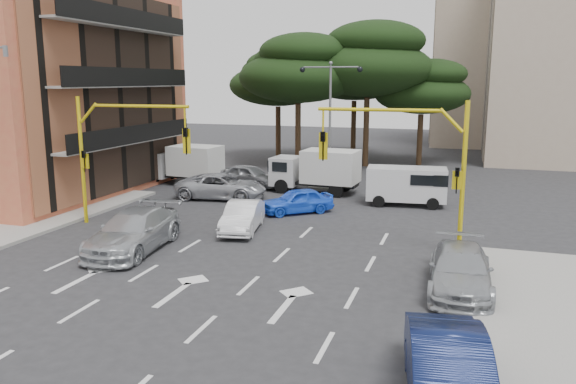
{
  "coord_description": "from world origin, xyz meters",
  "views": [
    {
      "loc": [
        8.69,
        -19.98,
        6.74
      ],
      "look_at": [
        0.82,
        4.46,
        1.6
      ],
      "focal_mm": 35.0,
      "sensor_mm": 36.0,
      "label": 1
    }
  ],
  "objects_px": {
    "car_silver_parked": "(460,270)",
    "car_silver_wagon": "(134,231)",
    "car_white_hatch": "(242,217)",
    "car_silver_cross_a": "(221,186)",
    "street_lamp_center": "(330,100)",
    "van_white": "(406,186)",
    "box_truck_b": "(315,171)",
    "car_navy_parked": "(449,373)",
    "box_truck_a": "(183,165)",
    "signal_mast_left": "(113,143)",
    "signal_mast_right": "(416,155)",
    "car_silver_cross_b": "(250,176)",
    "car_blue_compact": "(297,201)"
  },
  "relations": [
    {
      "from": "car_white_hatch",
      "to": "car_silver_cross_a",
      "type": "distance_m",
      "value": 7.27
    },
    {
      "from": "signal_mast_left",
      "to": "car_silver_cross_a",
      "type": "distance_m",
      "value": 8.01
    },
    {
      "from": "signal_mast_right",
      "to": "van_white",
      "type": "relative_size",
      "value": 1.42
    },
    {
      "from": "box_truck_a",
      "to": "box_truck_b",
      "type": "height_order",
      "value": "box_truck_b"
    },
    {
      "from": "signal_mast_left",
      "to": "car_silver_wagon",
      "type": "xyz_separation_m",
      "value": [
        2.97,
        -3.21,
        -3.08
      ]
    },
    {
      "from": "car_navy_parked",
      "to": "car_white_hatch",
      "type": "bearing_deg",
      "value": 119.93
    },
    {
      "from": "box_truck_a",
      "to": "car_silver_cross_a",
      "type": "bearing_deg",
      "value": -124.4
    },
    {
      "from": "signal_mast_right",
      "to": "street_lamp_center",
      "type": "xyz_separation_m",
      "value": [
        -6.8,
        14.01,
        1.54
      ]
    },
    {
      "from": "signal_mast_left",
      "to": "box_truck_a",
      "type": "bearing_deg",
      "value": 101.72
    },
    {
      "from": "car_white_hatch",
      "to": "box_truck_a",
      "type": "height_order",
      "value": "box_truck_a"
    },
    {
      "from": "car_silver_cross_b",
      "to": "box_truck_a",
      "type": "bearing_deg",
      "value": 108.72
    },
    {
      "from": "street_lamp_center",
      "to": "box_truck_a",
      "type": "xyz_separation_m",
      "value": [
        -9.0,
        -3.43,
        -4.14
      ]
    },
    {
      "from": "car_silver_cross_b",
      "to": "car_silver_parked",
      "type": "height_order",
      "value": "car_silver_cross_b"
    },
    {
      "from": "van_white",
      "to": "box_truck_b",
      "type": "height_order",
      "value": "box_truck_b"
    },
    {
      "from": "signal_mast_right",
      "to": "box_truck_a",
      "type": "bearing_deg",
      "value": 146.2
    },
    {
      "from": "signal_mast_left",
      "to": "car_white_hatch",
      "type": "distance_m",
      "value": 6.84
    },
    {
      "from": "car_blue_compact",
      "to": "car_silver_cross_a",
      "type": "xyz_separation_m",
      "value": [
        -5.19,
        2.04,
        0.08
      ]
    },
    {
      "from": "car_white_hatch",
      "to": "car_navy_parked",
      "type": "bearing_deg",
      "value": -61.77
    },
    {
      "from": "car_silver_parked",
      "to": "car_silver_wagon",
      "type": "bearing_deg",
      "value": 175.24
    },
    {
      "from": "car_blue_compact",
      "to": "van_white",
      "type": "distance_m",
      "value": 6.3
    },
    {
      "from": "car_silver_parked",
      "to": "box_truck_a",
      "type": "xyz_separation_m",
      "value": [
        -17.7,
        14.36,
        0.58
      ]
    },
    {
      "from": "street_lamp_center",
      "to": "car_silver_parked",
      "type": "distance_m",
      "value": 20.36
    },
    {
      "from": "street_lamp_center",
      "to": "van_white",
      "type": "xyz_separation_m",
      "value": [
        5.63,
        -5.38,
        -4.37
      ]
    },
    {
      "from": "car_silver_parked",
      "to": "box_truck_a",
      "type": "height_order",
      "value": "box_truck_a"
    },
    {
      "from": "car_white_hatch",
      "to": "car_silver_parked",
      "type": "relative_size",
      "value": 0.83
    },
    {
      "from": "car_silver_parked",
      "to": "box_truck_a",
      "type": "distance_m",
      "value": 22.8
    },
    {
      "from": "car_blue_compact",
      "to": "car_navy_parked",
      "type": "relative_size",
      "value": 0.8
    },
    {
      "from": "street_lamp_center",
      "to": "car_silver_cross_a",
      "type": "bearing_deg",
      "value": -123.98
    },
    {
      "from": "car_blue_compact",
      "to": "car_silver_cross_b",
      "type": "bearing_deg",
      "value": -179.17
    },
    {
      "from": "street_lamp_center",
      "to": "box_truck_b",
      "type": "distance_m",
      "value": 5.43
    },
    {
      "from": "van_white",
      "to": "box_truck_b",
      "type": "bearing_deg",
      "value": -113.36
    },
    {
      "from": "car_white_hatch",
      "to": "car_silver_wagon",
      "type": "height_order",
      "value": "car_silver_wagon"
    },
    {
      "from": "car_silver_wagon",
      "to": "box_truck_b",
      "type": "height_order",
      "value": "box_truck_b"
    },
    {
      "from": "car_silver_wagon",
      "to": "car_silver_parked",
      "type": "distance_m",
      "value": 12.55
    },
    {
      "from": "signal_mast_left",
      "to": "car_silver_cross_a",
      "type": "height_order",
      "value": "signal_mast_left"
    },
    {
      "from": "car_navy_parked",
      "to": "box_truck_b",
      "type": "relative_size",
      "value": 0.87
    },
    {
      "from": "van_white",
      "to": "car_white_hatch",
      "type": "bearing_deg",
      "value": -45.25
    },
    {
      "from": "car_silver_cross_a",
      "to": "car_silver_parked",
      "type": "distance_m",
      "value": 17.22
    },
    {
      "from": "street_lamp_center",
      "to": "car_navy_parked",
      "type": "height_order",
      "value": "street_lamp_center"
    },
    {
      "from": "van_white",
      "to": "box_truck_a",
      "type": "xyz_separation_m",
      "value": [
        -14.63,
        1.95,
        0.23
      ]
    },
    {
      "from": "street_lamp_center",
      "to": "car_silver_wagon",
      "type": "bearing_deg",
      "value": -102.56
    },
    {
      "from": "car_silver_parked",
      "to": "box_truck_a",
      "type": "relative_size",
      "value": 0.93
    },
    {
      "from": "signal_mast_right",
      "to": "car_silver_cross_a",
      "type": "height_order",
      "value": "signal_mast_right"
    },
    {
      "from": "car_silver_parked",
      "to": "street_lamp_center",
      "type": "bearing_deg",
      "value": 113.88
    },
    {
      "from": "signal_mast_right",
      "to": "car_silver_cross_a",
      "type": "relative_size",
      "value": 1.16
    },
    {
      "from": "car_white_hatch",
      "to": "car_silver_cross_a",
      "type": "height_order",
      "value": "car_silver_cross_a"
    },
    {
      "from": "signal_mast_left",
      "to": "car_silver_wagon",
      "type": "bearing_deg",
      "value": -47.29
    },
    {
      "from": "car_silver_wagon",
      "to": "car_silver_cross_b",
      "type": "distance_m",
      "value": 14.24
    },
    {
      "from": "car_navy_parked",
      "to": "van_white",
      "type": "distance_m",
      "value": 19.63
    },
    {
      "from": "street_lamp_center",
      "to": "car_silver_cross_b",
      "type": "distance_m",
      "value": 7.18
    }
  ]
}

